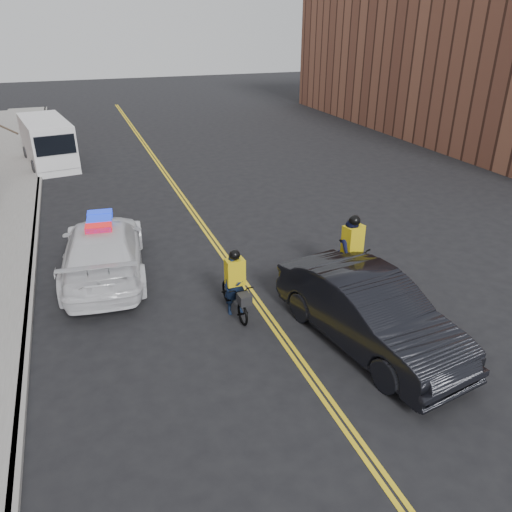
{
  "coord_description": "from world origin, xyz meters",
  "views": [
    {
      "loc": [
        -4.19,
        -10.44,
        7.25
      ],
      "look_at": [
        0.07,
        1.18,
        1.3
      ],
      "focal_mm": 35.0,
      "sensor_mm": 36.0,
      "label": 1
    }
  ],
  "objects": [
    {
      "name": "center_line_left",
      "position": [
        -0.08,
        8.0,
        0.01
      ],
      "size": [
        0.1,
        60.0,
        0.01
      ],
      "primitive_type": "cube",
      "color": "yellow",
      "rests_on": "ground"
    },
    {
      "name": "police_cruiser",
      "position": [
        -3.82,
        4.1,
        0.86
      ],
      "size": [
        2.99,
        6.08,
        1.86
      ],
      "rotation": [
        0.0,
        0.0,
        3.03
      ],
      "color": "white",
      "rests_on": "ground"
    },
    {
      "name": "curb",
      "position": [
        -6.0,
        8.0,
        0.07
      ],
      "size": [
        0.2,
        60.0,
        0.15
      ],
      "primitive_type": "cube",
      "color": "gray",
      "rests_on": "ground"
    },
    {
      "name": "cargo_van",
      "position": [
        -5.47,
        18.27,
        1.17
      ],
      "size": [
        2.96,
        5.97,
        2.39
      ],
      "rotation": [
        0.0,
        0.0,
        0.16
      ],
      "color": "white",
      "rests_on": "ground"
    },
    {
      "name": "dark_sedan",
      "position": [
        1.84,
        -1.85,
        0.89
      ],
      "size": [
        2.78,
        5.64,
        1.78
      ],
      "primitive_type": "imported",
      "rotation": [
        0.0,
        0.0,
        0.17
      ],
      "color": "black",
      "rests_on": "ground"
    },
    {
      "name": "cyclist_far",
      "position": [
        3.0,
        0.99,
        0.86
      ],
      "size": [
        1.13,
        2.23,
        2.17
      ],
      "rotation": [
        0.0,
        0.0,
        0.26
      ],
      "color": "black",
      "rests_on": "ground"
    },
    {
      "name": "center_line_right",
      "position": [
        0.08,
        8.0,
        0.01
      ],
      "size": [
        0.1,
        60.0,
        0.01
      ],
      "primitive_type": "cube",
      "color": "yellow",
      "rests_on": "ground"
    },
    {
      "name": "ground",
      "position": [
        0.0,
        0.0,
        0.0
      ],
      "size": [
        120.0,
        120.0,
        0.0
      ],
      "primitive_type": "plane",
      "color": "black",
      "rests_on": "ground"
    },
    {
      "name": "cyclist_near",
      "position": [
        -0.73,
        0.58,
        0.65
      ],
      "size": [
        0.74,
        1.93,
        1.87
      ],
      "rotation": [
        0.0,
        0.0,
        0.04
      ],
      "color": "black",
      "rests_on": "ground"
    },
    {
      "name": "building_across",
      "position": [
        22.0,
        18.0,
        5.5
      ],
      "size": [
        12.0,
        30.0,
        11.0
      ],
      "primitive_type": "cube",
      "color": "brown",
      "rests_on": "ground"
    }
  ]
}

